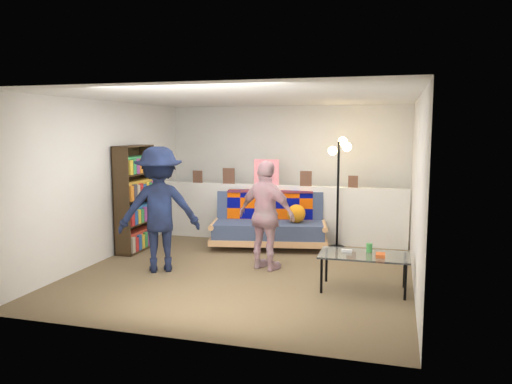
# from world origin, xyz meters

# --- Properties ---
(ground) EXTENTS (5.00, 5.00, 0.00)m
(ground) POSITION_xyz_m (0.00, 0.00, 0.00)
(ground) COLOR brown
(ground) RESTS_ON ground
(room_shell) EXTENTS (4.60, 5.05, 2.45)m
(room_shell) POSITION_xyz_m (0.00, 0.47, 1.67)
(room_shell) COLOR silver
(room_shell) RESTS_ON ground
(half_wall_ledge) EXTENTS (4.45, 0.15, 1.00)m
(half_wall_ledge) POSITION_xyz_m (0.00, 1.80, 0.50)
(half_wall_ledge) COLOR silver
(half_wall_ledge) RESTS_ON ground
(ledge_decor) EXTENTS (2.97, 0.02, 0.45)m
(ledge_decor) POSITION_xyz_m (-0.23, 1.78, 1.18)
(ledge_decor) COLOR brown
(ledge_decor) RESTS_ON half_wall_ledge
(futon_sofa) EXTENTS (2.05, 1.24, 0.82)m
(futon_sofa) POSITION_xyz_m (-0.02, 1.33, 0.38)
(futon_sofa) COLOR tan
(futon_sofa) RESTS_ON ground
(bookshelf) EXTENTS (0.29, 0.86, 1.71)m
(bookshelf) POSITION_xyz_m (-2.08, 0.52, 0.80)
(bookshelf) COLOR #301F10
(bookshelf) RESTS_ON ground
(coffee_table) EXTENTS (1.09, 0.61, 0.56)m
(coffee_table) POSITION_xyz_m (1.66, -0.55, 0.42)
(coffee_table) COLOR black
(coffee_table) RESTS_ON ground
(floor_lamp) EXTENTS (0.39, 0.34, 1.85)m
(floor_lamp) POSITION_xyz_m (1.09, 1.59, 1.31)
(floor_lamp) COLOR black
(floor_lamp) RESTS_ON ground
(person_left) EXTENTS (1.30, 1.11, 1.74)m
(person_left) POSITION_xyz_m (-1.16, -0.44, 0.87)
(person_left) COLOR black
(person_left) RESTS_ON ground
(person_right) EXTENTS (0.98, 0.67, 1.55)m
(person_right) POSITION_xyz_m (0.26, 0.02, 0.77)
(person_right) COLOR pink
(person_right) RESTS_ON ground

